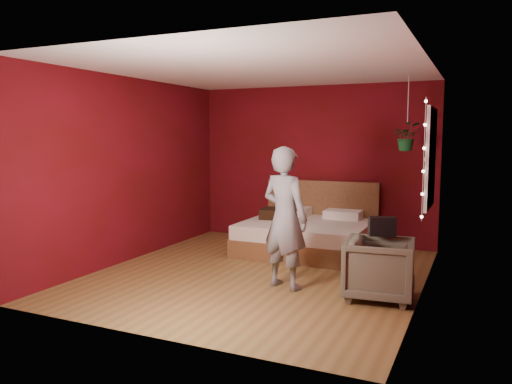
{
  "coord_description": "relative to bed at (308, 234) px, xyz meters",
  "views": [
    {
      "loc": [
        2.56,
        -5.74,
        1.78
      ],
      "look_at": [
        -0.23,
        0.4,
        1.02
      ],
      "focal_mm": 35.0,
      "sensor_mm": 36.0,
      "label": 1
    }
  ],
  "objects": [
    {
      "name": "room_walls",
      "position": [
        -0.17,
        -1.49,
        1.41
      ],
      "size": [
        4.04,
        4.54,
        2.62
      ],
      "color": "maroon",
      "rests_on": "ground"
    },
    {
      "name": "bed",
      "position": [
        0.0,
        0.0,
        0.0
      ],
      "size": [
        1.89,
        1.61,
        1.04
      ],
      "color": "brown",
      "rests_on": "ground"
    },
    {
      "name": "throw_pillow",
      "position": [
        -0.55,
        0.03,
        0.28
      ],
      "size": [
        0.5,
        0.5,
        0.16
      ],
      "primitive_type": "cube",
      "rotation": [
        0.0,
        0.0,
        0.15
      ],
      "color": "black",
      "rests_on": "bed"
    },
    {
      "name": "floor",
      "position": [
        -0.17,
        -1.49,
        -0.27
      ],
      "size": [
        4.5,
        4.5,
        0.0
      ],
      "primitive_type": "plane",
      "color": "olive",
      "rests_on": "ground"
    },
    {
      "name": "handbag",
      "position": [
        1.41,
        -1.64,
        0.5
      ],
      "size": [
        0.33,
        0.24,
        0.21
      ],
      "primitive_type": "cube",
      "rotation": [
        0.0,
        0.0,
        0.38
      ],
      "color": "black",
      "rests_on": "armchair"
    },
    {
      "name": "person",
      "position": [
        0.34,
        -1.88,
        0.56
      ],
      "size": [
        0.69,
        0.56,
        1.66
      ],
      "primitive_type": "imported",
      "rotation": [
        0.0,
        0.0,
        2.84
      ],
      "color": "slate",
      "rests_on": "ground"
    },
    {
      "name": "armchair",
      "position": [
        1.43,
        -1.84,
        0.06
      ],
      "size": [
        0.8,
        0.78,
        0.67
      ],
      "primitive_type": "imported",
      "rotation": [
        0.0,
        0.0,
        1.67
      ],
      "color": "#5E5D4A",
      "rests_on": "ground"
    },
    {
      "name": "fairy_lights",
      "position": [
        1.77,
        -1.11,
        1.23
      ],
      "size": [
        0.04,
        0.04,
        1.45
      ],
      "color": "silver",
      "rests_on": "room_walls"
    },
    {
      "name": "hanging_plant",
      "position": [
        1.41,
        0.08,
        1.5
      ],
      "size": [
        0.42,
        0.38,
        1.04
      ],
      "color": "silver",
      "rests_on": "room_walls"
    },
    {
      "name": "window",
      "position": [
        1.8,
        -0.59,
        1.23
      ],
      "size": [
        0.05,
        0.97,
        1.27
      ],
      "color": "white",
      "rests_on": "room_walls"
    }
  ]
}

